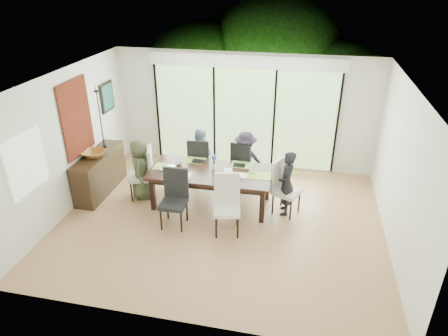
% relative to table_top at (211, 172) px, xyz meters
% --- Properties ---
extents(floor, '(6.00, 5.00, 0.01)m').
position_rel_table_top_xyz_m(floor, '(0.32, -0.54, -0.73)').
color(floor, '#925E3A').
rests_on(floor, ground).
extents(ceiling, '(6.00, 5.00, 0.01)m').
position_rel_table_top_xyz_m(ceiling, '(0.32, -0.54, 1.98)').
color(ceiling, white).
rests_on(ceiling, wall_back).
extents(wall_back, '(6.00, 0.02, 2.70)m').
position_rel_table_top_xyz_m(wall_back, '(0.32, 1.97, 0.63)').
color(wall_back, silver).
rests_on(wall_back, floor).
extents(wall_front, '(6.00, 0.02, 2.70)m').
position_rel_table_top_xyz_m(wall_front, '(0.32, -3.05, 0.63)').
color(wall_front, beige).
rests_on(wall_front, floor).
extents(wall_left, '(0.02, 5.00, 2.70)m').
position_rel_table_top_xyz_m(wall_left, '(-2.69, -0.54, 0.63)').
color(wall_left, beige).
rests_on(wall_left, floor).
extents(wall_right, '(0.02, 5.00, 2.70)m').
position_rel_table_top_xyz_m(wall_right, '(3.33, -0.54, 0.63)').
color(wall_right, silver).
rests_on(wall_right, floor).
extents(glass_doors, '(4.20, 0.02, 2.30)m').
position_rel_table_top_xyz_m(glass_doors, '(0.32, 1.93, 0.48)').
color(glass_doors, '#598C3F').
rests_on(glass_doors, wall_back).
extents(blinds_header, '(4.40, 0.06, 0.28)m').
position_rel_table_top_xyz_m(blinds_header, '(0.32, 1.92, 1.78)').
color(blinds_header, white).
rests_on(blinds_header, wall_back).
extents(mullion_a, '(0.05, 0.04, 2.30)m').
position_rel_table_top_xyz_m(mullion_a, '(-1.78, 1.92, 0.48)').
color(mullion_a, black).
rests_on(mullion_a, wall_back).
extents(mullion_b, '(0.05, 0.04, 2.30)m').
position_rel_table_top_xyz_m(mullion_b, '(-0.38, 1.92, 0.48)').
color(mullion_b, black).
rests_on(mullion_b, wall_back).
extents(mullion_c, '(0.05, 0.04, 2.30)m').
position_rel_table_top_xyz_m(mullion_c, '(1.02, 1.92, 0.48)').
color(mullion_c, black).
rests_on(mullion_c, wall_back).
extents(mullion_d, '(0.05, 0.04, 2.30)m').
position_rel_table_top_xyz_m(mullion_d, '(2.42, 1.92, 0.48)').
color(mullion_d, black).
rests_on(mullion_d, wall_back).
extents(side_window, '(0.02, 0.90, 1.00)m').
position_rel_table_top_xyz_m(side_window, '(-2.65, -1.74, 0.78)').
color(side_window, '#8CAD7F').
rests_on(side_window, wall_left).
extents(deck, '(6.00, 1.80, 0.10)m').
position_rel_table_top_xyz_m(deck, '(0.32, 2.86, -0.77)').
color(deck, brown).
rests_on(deck, ground).
extents(rail_top, '(6.00, 0.08, 0.06)m').
position_rel_table_top_xyz_m(rail_top, '(0.32, 3.66, -0.17)').
color(rail_top, brown).
rests_on(rail_top, deck).
extents(foliage_left, '(3.20, 3.20, 3.20)m').
position_rel_table_top_xyz_m(foliage_left, '(-1.48, 4.66, 0.72)').
color(foliage_left, '#14380F').
rests_on(foliage_left, ground).
extents(foliage_mid, '(4.00, 4.00, 4.00)m').
position_rel_table_top_xyz_m(foliage_mid, '(0.72, 5.26, 1.08)').
color(foliage_mid, '#14380F').
rests_on(foliage_mid, ground).
extents(foliage_right, '(2.80, 2.80, 2.80)m').
position_rel_table_top_xyz_m(foliage_right, '(2.52, 4.46, 0.54)').
color(foliage_right, '#14380F').
rests_on(foliage_right, ground).
extents(foliage_far, '(3.60, 3.60, 3.60)m').
position_rel_table_top_xyz_m(foliage_far, '(-0.28, 5.96, 0.90)').
color(foliage_far, '#14380F').
rests_on(foliage_far, ground).
extents(table_top, '(2.41, 1.11, 0.06)m').
position_rel_table_top_xyz_m(table_top, '(0.00, 0.00, 0.00)').
color(table_top, black).
rests_on(table_top, floor).
extents(table_apron, '(2.21, 0.90, 0.10)m').
position_rel_table_top_xyz_m(table_apron, '(0.00, 0.00, -0.09)').
color(table_apron, black).
rests_on(table_apron, floor).
extents(table_leg_fl, '(0.09, 0.09, 0.69)m').
position_rel_table_top_xyz_m(table_leg_fl, '(-1.08, -0.43, -0.38)').
color(table_leg_fl, black).
rests_on(table_leg_fl, floor).
extents(table_leg_fr, '(0.09, 0.09, 0.69)m').
position_rel_table_top_xyz_m(table_leg_fr, '(1.08, -0.43, -0.38)').
color(table_leg_fr, black).
rests_on(table_leg_fr, floor).
extents(table_leg_bl, '(0.09, 0.09, 0.69)m').
position_rel_table_top_xyz_m(table_leg_bl, '(-1.08, 0.43, -0.38)').
color(table_leg_bl, black).
rests_on(table_leg_bl, floor).
extents(table_leg_br, '(0.09, 0.09, 0.69)m').
position_rel_table_top_xyz_m(table_leg_br, '(1.08, 0.43, -0.38)').
color(table_leg_br, black).
rests_on(table_leg_br, floor).
extents(chair_left_end, '(0.58, 0.58, 1.11)m').
position_rel_table_top_xyz_m(chair_left_end, '(-1.50, 0.00, -0.17)').
color(chair_left_end, beige).
rests_on(chair_left_end, floor).
extents(chair_right_end, '(0.60, 0.60, 1.11)m').
position_rel_table_top_xyz_m(chair_right_end, '(1.50, 0.00, -0.17)').
color(chair_right_end, silver).
rests_on(chair_right_end, floor).
extents(chair_far_left, '(0.50, 0.50, 1.11)m').
position_rel_table_top_xyz_m(chair_far_left, '(-0.45, 0.85, -0.17)').
color(chair_far_left, black).
rests_on(chair_far_left, floor).
extents(chair_far_right, '(0.59, 0.59, 1.11)m').
position_rel_table_top_xyz_m(chair_far_right, '(0.55, 0.85, -0.17)').
color(chair_far_right, black).
rests_on(chair_far_right, floor).
extents(chair_near_left, '(0.47, 0.47, 1.11)m').
position_rel_table_top_xyz_m(chair_near_left, '(-0.50, -0.87, -0.17)').
color(chair_near_left, black).
rests_on(chair_near_left, floor).
extents(chair_near_right, '(0.55, 0.55, 1.11)m').
position_rel_table_top_xyz_m(chair_near_right, '(0.50, -0.87, -0.17)').
color(chair_near_right, white).
rests_on(chair_near_right, floor).
extents(person_left_end, '(0.49, 0.67, 1.30)m').
position_rel_table_top_xyz_m(person_left_end, '(-1.48, 0.00, -0.08)').
color(person_left_end, '#424A31').
rests_on(person_left_end, floor).
extents(person_right_end, '(0.44, 0.64, 1.30)m').
position_rel_table_top_xyz_m(person_right_end, '(1.48, 0.00, -0.08)').
color(person_right_end, black).
rests_on(person_right_end, floor).
extents(person_far_left, '(0.65, 0.45, 1.30)m').
position_rel_table_top_xyz_m(person_far_left, '(-0.45, 0.83, -0.08)').
color(person_far_left, '#7D9FB4').
rests_on(person_far_left, floor).
extents(person_far_right, '(0.66, 0.48, 1.30)m').
position_rel_table_top_xyz_m(person_far_right, '(0.55, 0.83, -0.08)').
color(person_far_right, black).
rests_on(person_far_right, floor).
extents(placemat_left, '(0.44, 0.32, 0.01)m').
position_rel_table_top_xyz_m(placemat_left, '(-0.95, 0.00, 0.03)').
color(placemat_left, '#78A83C').
rests_on(placemat_left, table_top).
extents(placemat_right, '(0.44, 0.32, 0.01)m').
position_rel_table_top_xyz_m(placemat_right, '(0.95, 0.00, 0.03)').
color(placemat_right, '#8BAD3D').
rests_on(placemat_right, table_top).
extents(placemat_far_l, '(0.44, 0.32, 0.01)m').
position_rel_table_top_xyz_m(placemat_far_l, '(-0.45, 0.40, 0.03)').
color(placemat_far_l, '#7FA93C').
rests_on(placemat_far_l, table_top).
extents(placemat_far_r, '(0.44, 0.32, 0.01)m').
position_rel_table_top_xyz_m(placemat_far_r, '(0.55, 0.40, 0.03)').
color(placemat_far_r, '#72A63B').
rests_on(placemat_far_r, table_top).
extents(placemat_paper, '(0.44, 0.32, 0.01)m').
position_rel_table_top_xyz_m(placemat_paper, '(-0.55, -0.30, 0.03)').
color(placemat_paper, white).
rests_on(placemat_paper, table_top).
extents(tablet_far_l, '(0.26, 0.18, 0.01)m').
position_rel_table_top_xyz_m(tablet_far_l, '(-0.35, 0.35, 0.04)').
color(tablet_far_l, black).
rests_on(tablet_far_l, table_top).
extents(tablet_far_r, '(0.24, 0.17, 0.01)m').
position_rel_table_top_xyz_m(tablet_far_r, '(0.50, 0.35, 0.04)').
color(tablet_far_r, black).
rests_on(tablet_far_r, table_top).
extents(papers, '(0.30, 0.22, 0.00)m').
position_rel_table_top_xyz_m(papers, '(0.70, -0.05, 0.03)').
color(papers, white).
rests_on(papers, table_top).
extents(platter_base, '(0.26, 0.26, 0.02)m').
position_rel_table_top_xyz_m(platter_base, '(-0.55, -0.30, 0.05)').
color(platter_base, white).
rests_on(platter_base, table_top).
extents(platter_snacks, '(0.20, 0.20, 0.01)m').
position_rel_table_top_xyz_m(platter_snacks, '(-0.55, -0.30, 0.07)').
color(platter_snacks, orange).
rests_on(platter_snacks, table_top).
extents(vase, '(0.08, 0.08, 0.12)m').
position_rel_table_top_xyz_m(vase, '(0.05, 0.05, 0.09)').
color(vase, silver).
rests_on(vase, table_top).
extents(hyacinth_stems, '(0.04, 0.04, 0.16)m').
position_rel_table_top_xyz_m(hyacinth_stems, '(0.05, 0.05, 0.21)').
color(hyacinth_stems, '#337226').
rests_on(hyacinth_stems, table_top).
extents(hyacinth_blooms, '(0.11, 0.11, 0.11)m').
position_rel_table_top_xyz_m(hyacinth_blooms, '(0.05, 0.05, 0.31)').
color(hyacinth_blooms, '#4854B5').
rests_on(hyacinth_blooms, table_top).
extents(laptop, '(0.39, 0.38, 0.03)m').
position_rel_table_top_xyz_m(laptop, '(-0.85, -0.10, 0.04)').
color(laptop, silver).
rests_on(laptop, table_top).
extents(cup_a, '(0.16, 0.16, 0.10)m').
position_rel_table_top_xyz_m(cup_a, '(-0.70, 0.15, 0.08)').
color(cup_a, white).
rests_on(cup_a, table_top).
extents(cup_b, '(0.12, 0.12, 0.09)m').
position_rel_table_top_xyz_m(cup_b, '(0.15, -0.10, 0.08)').
color(cup_b, white).
rests_on(cup_b, table_top).
extents(cup_c, '(0.17, 0.17, 0.10)m').
position_rel_table_top_xyz_m(cup_c, '(0.80, 0.10, 0.08)').
color(cup_c, white).
rests_on(cup_c, table_top).
extents(book, '(0.21, 0.26, 0.02)m').
position_rel_table_top_xyz_m(book, '(0.25, 0.05, 0.04)').
color(book, white).
rests_on(book, table_top).
extents(sideboard, '(0.44, 1.56, 0.88)m').
position_rel_table_top_xyz_m(sideboard, '(-2.44, 0.02, -0.29)').
color(sideboard, black).
rests_on(sideboard, floor).
extents(bowl, '(0.46, 0.46, 0.11)m').
position_rel_table_top_xyz_m(bowl, '(-2.44, -0.08, 0.21)').
color(bowl, brown).
rests_on(bowl, sideboard).
extents(candlestick_base, '(0.10, 0.10, 0.04)m').
position_rel_table_top_xyz_m(candlestick_base, '(-2.44, 0.37, 0.17)').
color(candlestick_base, black).
rests_on(candlestick_base, sideboard).
extents(candlestick_shaft, '(0.02, 0.02, 1.22)m').
position_rel_table_top_xyz_m(candlestick_shaft, '(-2.44, 0.37, 0.79)').
color(candlestick_shaft, black).
rests_on(candlestick_shaft, sideboard).
extents(candlestick_pan, '(0.10, 0.10, 0.03)m').
position_rel_table_top_xyz_m(candlestick_pan, '(-2.44, 0.37, 1.39)').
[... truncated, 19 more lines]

